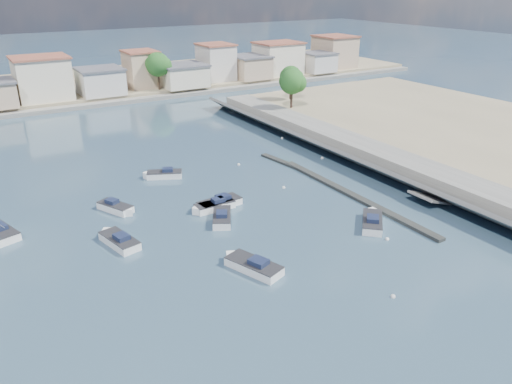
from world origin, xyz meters
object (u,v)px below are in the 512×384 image
motorboat_f (163,175)px  motorboat_h (372,221)px  motorboat_b (222,217)px  motorboat_c (213,207)px  motorboat_g (117,208)px  motorboat_a (251,265)px  motorboat_d (217,204)px  motorboat_e (118,240)px

motorboat_f → motorboat_h: same height
motorboat_b → motorboat_c: bearing=83.7°
motorboat_g → motorboat_b: bearing=-41.8°
motorboat_a → motorboat_g: bearing=110.0°
motorboat_d → motorboat_e: same height
motorboat_h → motorboat_e: bearing=158.0°
motorboat_a → motorboat_c: 13.01m
motorboat_b → motorboat_f: size_ratio=1.00×
motorboat_c → motorboat_h: 17.17m
motorboat_c → motorboat_f: 12.19m
motorboat_d → motorboat_h: bearing=-46.0°
motorboat_e → motorboat_g: bearing=74.2°
motorboat_c → motorboat_h: same height
motorboat_d → motorboat_h: (11.74, -12.14, 0.00)m
motorboat_f → motorboat_g: same height
motorboat_b → motorboat_h: bearing=-35.2°
motorboat_d → motorboat_g: 11.00m
motorboat_e → motorboat_g: 7.63m
motorboat_e → motorboat_f: 17.56m
motorboat_a → motorboat_g: same height
motorboat_a → motorboat_e: size_ratio=1.07×
motorboat_e → motorboat_h: bearing=-22.0°
motorboat_e → motorboat_f: same height
motorboat_h → motorboat_d: bearing=134.0°
motorboat_c → motorboat_f: (-1.08, 12.14, -0.00)m
motorboat_d → motorboat_b: bearing=-108.7°
motorboat_a → motorboat_c: bearing=78.3°
motorboat_a → motorboat_f: bearing=86.4°
motorboat_c → motorboat_f: bearing=95.1°
motorboat_c → motorboat_e: size_ratio=0.91×
motorboat_a → motorboat_f: (1.56, 24.88, -0.00)m
motorboat_a → motorboat_c: (2.64, 12.74, 0.00)m
motorboat_b → motorboat_h: size_ratio=0.99×
motorboat_e → motorboat_g: (2.08, 7.34, 0.00)m
motorboat_b → motorboat_h: 15.66m
motorboat_a → motorboat_c: same height
motorboat_a → motorboat_f: same height
motorboat_b → motorboat_g: bearing=138.2°
motorboat_d → motorboat_h: size_ratio=1.14×
motorboat_c → motorboat_g: same height
motorboat_h → motorboat_c: bearing=136.7°
motorboat_d → motorboat_f: size_ratio=1.15×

